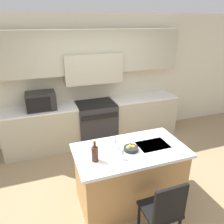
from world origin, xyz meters
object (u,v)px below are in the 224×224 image
(range_stove, at_px, (96,123))
(wine_glass_near, at_px, (122,151))
(island_chair, at_px, (164,210))
(wine_glass_far, at_px, (115,140))
(wine_bottle, at_px, (95,154))
(microwave, at_px, (41,101))
(fruit_bowl, at_px, (131,148))

(range_stove, xyz_separation_m, wine_glass_near, (-0.21, -2.05, 0.55))
(range_stove, bearing_deg, island_chair, -88.72)
(range_stove, height_order, wine_glass_far, wine_glass_far)
(wine_bottle, height_order, wine_glass_far, wine_bottle)
(microwave, bearing_deg, range_stove, -0.98)
(wine_glass_far, bearing_deg, wine_glass_near, -92.10)
(range_stove, relative_size, wine_glass_near, 5.17)
(wine_glass_near, relative_size, fruit_bowl, 0.87)
(range_stove, height_order, wine_glass_near, wine_glass_near)
(island_chair, bearing_deg, fruit_bowl, 96.09)
(fruit_bowl, bearing_deg, wine_glass_far, 143.55)
(wine_glass_near, distance_m, wine_glass_far, 0.29)
(island_chair, distance_m, wine_bottle, 1.04)
(range_stove, distance_m, wine_bottle, 2.11)
(island_chair, height_order, wine_bottle, wine_bottle)
(microwave, relative_size, wine_bottle, 2.00)
(range_stove, bearing_deg, microwave, 179.02)
(range_stove, height_order, wine_bottle, wine_bottle)
(wine_bottle, height_order, fruit_bowl, wine_bottle)
(wine_glass_near, height_order, wine_glass_far, same)
(range_stove, relative_size, fruit_bowl, 4.50)
(range_stove, bearing_deg, wine_glass_far, -96.58)
(island_chair, height_order, fruit_bowl, fruit_bowl)
(wine_glass_far, distance_m, fruit_bowl, 0.24)
(wine_glass_far, xyz_separation_m, fruit_bowl, (0.18, -0.13, -0.09))
(range_stove, xyz_separation_m, island_chair, (0.06, -2.67, 0.07))
(range_stove, distance_m, wine_glass_far, 1.86)
(island_chair, relative_size, wine_glass_near, 5.31)
(fruit_bowl, bearing_deg, microwave, 119.21)
(wine_glass_far, height_order, fruit_bowl, wine_glass_far)
(fruit_bowl, bearing_deg, range_stove, 89.31)
(wine_bottle, bearing_deg, wine_glass_near, -13.97)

